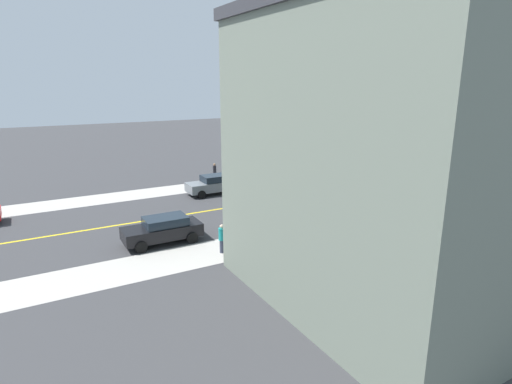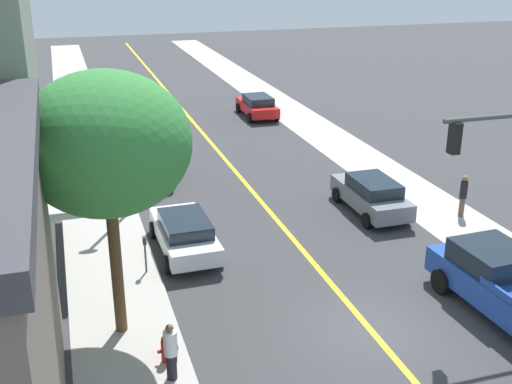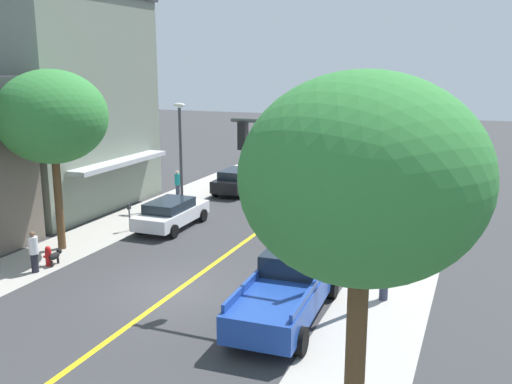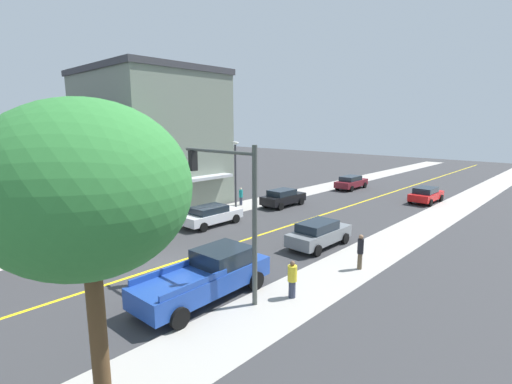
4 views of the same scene
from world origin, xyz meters
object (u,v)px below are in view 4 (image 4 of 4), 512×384
Objects in this scene: small_dog at (116,234)px; street_tree_right_corner at (86,190)px; pedestrian_yellow_shirt at (292,279)px; maroon_sedan_left_curb at (351,182)px; pedestrian_teal_shirt at (241,196)px; grey_sedan_right_curb at (319,233)px; pedestrian_black_shirt at (360,251)px; blue_pickup_truck at (208,276)px; black_sedan_left_curb at (283,197)px; traffic_light_mast at (232,197)px; fire_hydrant at (112,234)px; parking_meter at (184,212)px; pedestrian_white_shirt at (99,230)px; red_sedan_right_curb at (426,194)px; street_tree_left_near at (128,147)px; street_lamp at (235,168)px; white_sedan_left_curb at (211,215)px.

street_tree_right_corner is at bearing -125.71° from small_dog.
pedestrian_yellow_shirt reaches higher than small_dog.
maroon_sedan_left_curb is 3.04× the size of pedestrian_teal_shirt.
pedestrian_black_shirt reaches higher than grey_sedan_right_curb.
pedestrian_black_shirt is at bearing -113.34° from grey_sedan_right_curb.
small_dog is (-1.63, -26.27, -0.39)m from maroon_sedan_left_curb.
blue_pickup_truck is at bearing -21.69° from pedestrian_black_shirt.
traffic_light_mast is at bearing -147.60° from black_sedan_left_curb.
blue_pickup_truck is (10.23, -0.78, 0.55)m from fire_hydrant.
parking_meter is 11.70m from blue_pickup_truck.
pedestrian_white_shirt is at bearing 174.14° from black_sedan_left_curb.
grey_sedan_right_curb is (8.31, -6.91, 0.02)m from black_sedan_left_curb.
street_tree_right_corner is at bearing -159.75° from pedestrian_teal_shirt.
black_sedan_left_curb reaches higher than red_sedan_right_curb.
grey_sedan_right_curb is 0.72× the size of blue_pickup_truck.
street_tree_left_near is 9.48× the size of fire_hydrant.
traffic_light_mast reaches higher than blue_pickup_truck.
traffic_light_mast is at bearing 0.49° from fire_hydrant.
parking_meter reaches higher than fire_hydrant.
street_tree_left_near is at bearing 116.98° from fire_hydrant.
white_sedan_left_curb is (1.70, -4.06, -2.85)m from street_lamp.
grey_sedan_right_curb is 6.82m from pedestrian_yellow_shirt.
small_dog is (0.17, 0.93, -0.47)m from pedestrian_white_shirt.
street_lamp is 15.78m from pedestrian_yellow_shirt.
street_tree_right_corner is at bearing -41.89° from parking_meter.
traffic_light_mast is 1.49× the size of red_sedan_right_curb.
parking_meter is 5.12m from small_dog.
grey_sedan_right_curb is at bearing -110.96° from pedestrian_black_shirt.
pedestrian_white_shirt is (-1.79, -7.22, 0.10)m from white_sedan_left_curb.
street_tree_left_near is 1.66× the size of white_sedan_left_curb.
black_sedan_left_curb is 0.97× the size of grey_sedan_right_curb.
white_sedan_left_curb is 0.74× the size of blue_pickup_truck.
fire_hydrant is 0.13× the size of traffic_light_mast.
pedestrian_white_shirt is at bearing -59.61° from pedestrian_black_shirt.
blue_pickup_truck is (-0.07, -25.56, 0.19)m from red_sedan_right_curb.
fire_hydrant is 0.19× the size of black_sedan_left_curb.
blue_pickup_truck is at bearing -31.11° from parking_meter.
street_lamp is 10.63m from grey_sedan_right_curb.
street_lamp is at bearing 91.07° from parking_meter.
black_sedan_left_curb is 11.74m from maroon_sedan_left_curb.
traffic_light_mast reaches higher than street_lamp.
street_tree_right_corner is at bearing -52.00° from street_lamp.
street_tree_right_corner reaches higher than white_sedan_left_curb.
pedestrian_yellow_shirt reaches higher than white_sedan_left_curb.
grey_sedan_right_curb is at bearing -15.38° from street_lamp.
red_sedan_right_curb is 5.50× the size of small_dog.
black_sedan_left_curb is at bearing 69.27° from street_lamp.
pedestrian_teal_shirt reaches higher than small_dog.
pedestrian_teal_shirt is (-0.27, 10.52, -4.82)m from street_tree_left_near.
pedestrian_black_shirt is (11.72, -8.39, 0.18)m from black_sedan_left_curb.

